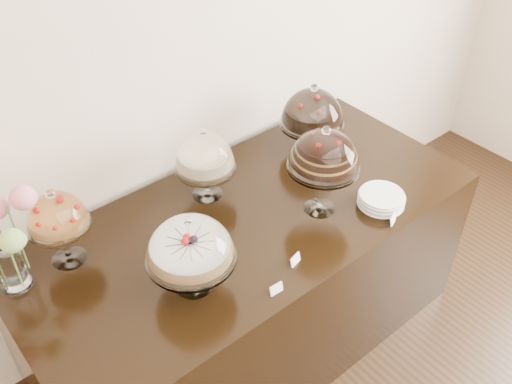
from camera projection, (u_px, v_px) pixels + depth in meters
wall_back at (195, 48)px, 2.64m from camera, size 5.00×0.04×3.00m
display_counter at (250, 282)px, 2.92m from camera, size 2.20×1.00×0.90m
cake_stand_sugar_sponge at (190, 245)px, 2.16m from camera, size 0.35×0.35×0.37m
cake_stand_choco_layer at (324, 153)px, 2.48m from camera, size 0.33×0.33×0.46m
cake_stand_cheesecake at (205, 155)px, 2.61m from camera, size 0.29×0.29×0.38m
cake_stand_dark_choco at (313, 111)px, 2.90m from camera, size 0.34×0.34×0.39m
cake_stand_fruit_tart at (57, 216)px, 2.27m from camera, size 0.25×0.25×0.38m
plate_stack at (381, 199)px, 2.68m from camera, size 0.21×0.21×0.06m
price_card_left at (276, 289)px, 2.27m from camera, size 0.06×0.02×0.04m
price_card_right at (393, 219)px, 2.58m from camera, size 0.06×0.04×0.04m
price_card_extra at (295, 260)px, 2.39m from camera, size 0.06×0.03×0.04m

